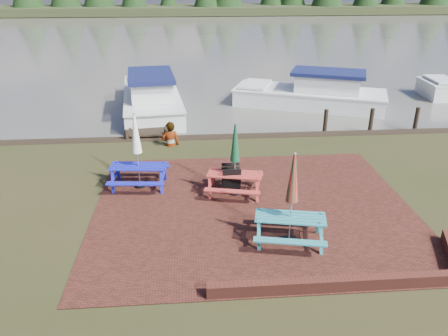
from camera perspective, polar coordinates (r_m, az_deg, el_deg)
ground at (r=11.70m, az=4.56°, el=-7.73°), size 120.00×120.00×0.00m
paving at (r=12.54m, az=3.86°, el=-5.28°), size 9.00×7.50×0.02m
brick_wall at (r=10.27m, az=18.98°, el=-13.26°), size 6.21×1.79×0.30m
water at (r=47.22m, az=-2.57°, el=16.73°), size 120.00×60.00×0.02m
picnic_table_teal at (r=10.78m, az=8.72°, el=-5.79°), size 1.99×1.84×2.38m
picnic_table_red at (r=12.97m, az=1.43°, el=-0.31°), size 1.91×1.77×2.26m
picnic_table_blue at (r=13.65m, az=-11.16°, el=0.72°), size 1.85×1.68×2.39m
chalkboard at (r=13.18m, az=0.95°, el=-1.46°), size 0.55×0.52×0.89m
jetty at (r=21.99m, az=-9.16°, el=7.94°), size 1.76×9.08×1.00m
boat_jetty at (r=22.16m, az=-9.43°, el=8.99°), size 3.50×7.94×2.23m
boat_near at (r=23.11m, az=11.45°, el=9.34°), size 8.02×5.19×2.05m
person at (r=16.80m, az=-7.14°, el=5.96°), size 0.75×0.54×1.92m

